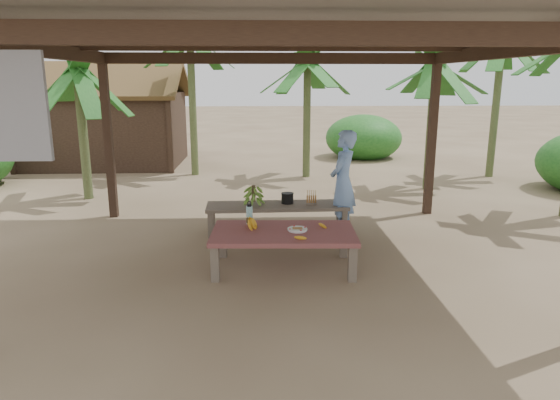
{
  "coord_description": "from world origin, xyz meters",
  "views": [
    {
      "loc": [
        -0.23,
        -6.32,
        2.36
      ],
      "look_at": [
        0.04,
        0.11,
        0.8
      ],
      "focal_mm": 32.0,
      "sensor_mm": 36.0,
      "label": 1
    }
  ],
  "objects_px": {
    "bench": "(277,208)",
    "plate": "(297,229)",
    "ripe_banana_bunch": "(247,223)",
    "water_flask": "(249,214)",
    "work_table": "(284,236)",
    "cooking_pot": "(287,198)",
    "woman": "(343,182)"
  },
  "relations": [
    {
      "from": "plate",
      "to": "work_table",
      "type": "bearing_deg",
      "value": 178.94
    },
    {
      "from": "work_table",
      "to": "bench",
      "type": "bearing_deg",
      "value": 93.31
    },
    {
      "from": "bench",
      "to": "woman",
      "type": "bearing_deg",
      "value": -3.87
    },
    {
      "from": "water_flask",
      "to": "cooking_pot",
      "type": "xyz_separation_m",
      "value": [
        0.58,
        1.3,
        -0.1
      ]
    },
    {
      "from": "plate",
      "to": "woman",
      "type": "bearing_deg",
      "value": 61.74
    },
    {
      "from": "work_table",
      "to": "bench",
      "type": "distance_m",
      "value": 1.57
    },
    {
      "from": "bench",
      "to": "cooking_pot",
      "type": "distance_m",
      "value": 0.23
    },
    {
      "from": "work_table",
      "to": "water_flask",
      "type": "distance_m",
      "value": 0.58
    },
    {
      "from": "bench",
      "to": "plate",
      "type": "distance_m",
      "value": 1.59
    },
    {
      "from": "work_table",
      "to": "ripe_banana_bunch",
      "type": "height_order",
      "value": "ripe_banana_bunch"
    },
    {
      "from": "water_flask",
      "to": "cooking_pot",
      "type": "distance_m",
      "value": 1.43
    },
    {
      "from": "cooking_pot",
      "to": "bench",
      "type": "bearing_deg",
      "value": -157.09
    },
    {
      "from": "woman",
      "to": "ripe_banana_bunch",
      "type": "bearing_deg",
      "value": -16.86
    },
    {
      "from": "water_flask",
      "to": "woman",
      "type": "bearing_deg",
      "value": 39.66
    },
    {
      "from": "water_flask",
      "to": "woman",
      "type": "relative_size",
      "value": 0.19
    },
    {
      "from": "bench",
      "to": "plate",
      "type": "xyz_separation_m",
      "value": [
        0.2,
        -1.57,
        0.12
      ]
    },
    {
      "from": "ripe_banana_bunch",
      "to": "bench",
      "type": "bearing_deg",
      "value": 73.19
    },
    {
      "from": "plate",
      "to": "bench",
      "type": "bearing_deg",
      "value": 97.23
    },
    {
      "from": "work_table",
      "to": "plate",
      "type": "height_order",
      "value": "plate"
    },
    {
      "from": "ripe_banana_bunch",
      "to": "woman",
      "type": "distance_m",
      "value": 2.02
    },
    {
      "from": "plate",
      "to": "woman",
      "type": "height_order",
      "value": "woman"
    },
    {
      "from": "work_table",
      "to": "bench",
      "type": "xyz_separation_m",
      "value": [
        -0.02,
        1.57,
        -0.04
      ]
    },
    {
      "from": "ripe_banana_bunch",
      "to": "cooking_pot",
      "type": "distance_m",
      "value": 1.62
    },
    {
      "from": "work_table",
      "to": "woman",
      "type": "xyz_separation_m",
      "value": [
        1.0,
        1.53,
        0.37
      ]
    },
    {
      "from": "ripe_banana_bunch",
      "to": "water_flask",
      "type": "height_order",
      "value": "water_flask"
    },
    {
      "from": "ripe_banana_bunch",
      "to": "woman",
      "type": "bearing_deg",
      "value": 43.66
    },
    {
      "from": "bench",
      "to": "plate",
      "type": "height_order",
      "value": "plate"
    },
    {
      "from": "water_flask",
      "to": "cooking_pot",
      "type": "height_order",
      "value": "water_flask"
    },
    {
      "from": "bench",
      "to": "plate",
      "type": "bearing_deg",
      "value": -84.15
    },
    {
      "from": "bench",
      "to": "plate",
      "type": "relative_size",
      "value": 8.79
    },
    {
      "from": "water_flask",
      "to": "cooking_pot",
      "type": "bearing_deg",
      "value": 66.13
    },
    {
      "from": "ripe_banana_bunch",
      "to": "water_flask",
      "type": "distance_m",
      "value": 0.21
    }
  ]
}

